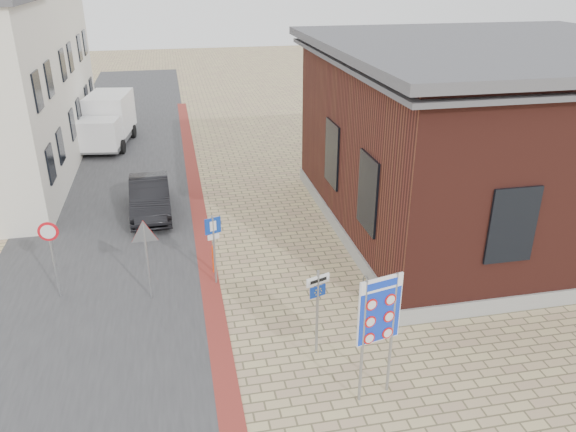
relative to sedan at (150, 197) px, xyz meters
name	(u,v)px	position (x,y,z in m)	size (l,w,h in m)	color
ground	(303,362)	(3.87, -10.35, -0.72)	(120.00, 120.00, 0.00)	tan
road_strip	(118,177)	(-1.63, 4.65, -0.71)	(7.00, 60.00, 0.02)	#38383A
curb_strip	(199,212)	(1.87, -0.35, -0.71)	(0.60, 40.00, 0.02)	maroon
brick_building	(497,134)	(12.86, -3.35, 2.76)	(13.00, 13.00, 6.80)	gray
townhouse_far	(20,62)	(-7.12, 13.65, 3.44)	(7.40, 6.40, 8.30)	silver
bike_rack	(373,296)	(6.52, -8.15, -0.46)	(0.08, 1.80, 0.60)	slate
sedan	(150,197)	(0.00, 0.00, 0.00)	(1.53, 4.39, 1.45)	black
box_truck	(108,120)	(-2.35, 10.16, 0.68)	(2.80, 5.43, 2.71)	slate
border_sign	(379,312)	(5.21, -11.85, 1.57)	(1.06, 0.29, 3.17)	gray
essen_sign	(317,300)	(4.30, -10.05, 0.88)	(0.63, 0.26, 2.43)	gray
parking_sign	(214,238)	(2.07, -6.02, 0.85)	(0.50, 0.20, 2.33)	gray
yield_sign	(145,241)	(0.07, -6.47, 1.20)	(0.89, 0.07, 2.51)	gray
speed_sign	(51,247)	(-2.63, -5.85, 0.95)	(0.59, 0.07, 2.49)	gray
bollard	(214,259)	(2.07, -5.35, -0.24)	(0.09, 0.09, 0.97)	#FE410D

